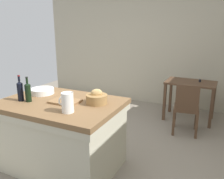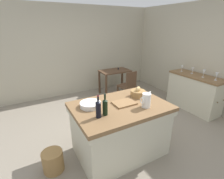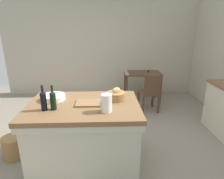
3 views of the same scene
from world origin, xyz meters
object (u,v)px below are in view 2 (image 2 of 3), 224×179
Objects in this scene: cutting_board at (124,103)px; wine_glass_far_left at (217,75)px; wine_glass_middle at (193,69)px; wine_glass_right at (182,67)px; wine_bottle_dark at (105,107)px; wine_bottle_amber at (98,109)px; wooden_chair at (128,85)px; wine_glass_left at (204,72)px; side_cabinet at (194,92)px; bread_basket at (138,93)px; island_table at (120,127)px; wash_bowl at (90,104)px; pitcher at (146,100)px; writing_desk at (115,74)px; wicker_hamper at (53,161)px.

cutting_board is 2.42m from wine_glass_far_left.
wine_glass_middle is 0.28m from wine_glass_right.
wine_bottle_amber reaches higher than wine_bottle_dark.
wooden_chair is 2.58× the size of cutting_board.
wine_glass_middle is (0.06, 0.34, -0.02)m from wine_glass_left.
bread_basket is at bearing -171.41° from side_cabinet.
island_table is 2.52m from side_cabinet.
bread_basket is 0.84m from wine_bottle_dark.
wash_bowl is 0.87m from bread_basket.
wooden_chair is 2.07m from cutting_board.
wooden_chair is at bearing 62.54° from pitcher.
writing_desk is 1.92m from wine_glass_right.
wash_bowl is 2.88m from wine_glass_left.
island_table is at bearing 140.43° from pitcher.
wine_glass_left is at bearing 2.09° from wash_bowl.
writing_desk is at bearing 93.55° from wooden_chair.
wash_bowl reaches higher than wooden_chair.
wine_bottle_amber is (-1.69, -2.49, 0.39)m from writing_desk.
wash_bowl reaches higher than writing_desk.
wine_glass_left is (2.88, 0.10, 0.10)m from wash_bowl.
bread_basket reaches higher than side_cabinet.
wine_bottle_amber reaches higher than side_cabinet.
wooden_chair is at bearing 135.21° from side_cabinet.
bread_basket is at bearing -110.13° from writing_desk.
bread_basket is at bearing 17.16° from island_table.
pitcher reaches higher than wooden_chair.
wine_glass_middle reaches higher than cutting_board.
wooden_chair is 2.74× the size of wine_bottle_amber.
wooden_chair is 2.48m from wine_bottle_dark.
wine_glass_left is at bearing 3.96° from bread_basket.
bread_basket is 2.12m from wine_glass_middle.
wine_glass_right is at bearing 27.79° from pitcher.
bread_basket is at bearing -119.21° from wooden_chair.
wine_glass_far_left is 0.93× the size of wine_glass_left.
pitcher is 1.66m from wicker_hamper.
wine_bottle_dark is (-0.42, -0.17, 0.11)m from cutting_board.
wine_bottle_amber is at bearing -160.85° from cutting_board.
wine_bottle_amber is 3.06m from wine_glass_middle.
wine_glass_far_left is 1.10× the size of wine_glass_middle.
bread_basket is 1.59× the size of wine_glass_middle.
wine_glass_far_left is 0.28m from wine_glass_left.
cutting_board reaches higher than wicker_hamper.
writing_desk is 5.73× the size of wine_glass_middle.
cutting_board is (0.08, 0.01, 0.42)m from island_table.
wine_glass_left is 1.15× the size of wine_glass_right.
wine_glass_right is (2.81, 1.05, -0.00)m from wine_bottle_dark.
wine_bottle_amber reaches higher than wine_glass_left.
side_cabinet is 1.46× the size of writing_desk.
wine_bottle_dark reaches higher than pitcher.
bread_basket is at bearing 20.70° from wine_bottle_dark.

